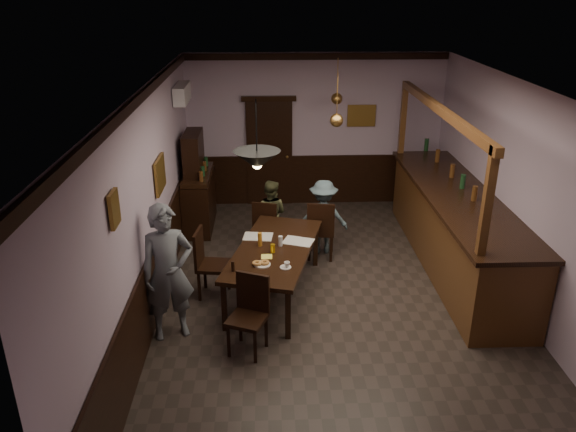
{
  "coord_description": "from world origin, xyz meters",
  "views": [
    {
      "loc": [
        -0.94,
        -6.78,
        4.23
      ],
      "look_at": [
        -0.66,
        0.53,
        1.15
      ],
      "focal_mm": 35.0,
      "sensor_mm": 36.0,
      "label": 1
    }
  ],
  "objects_px": {
    "coffee_cup": "(287,265)",
    "pendant_iron": "(257,160)",
    "chair_near": "(250,310)",
    "bar_counter": "(455,228)",
    "dining_table": "(274,252)",
    "soda_can": "(273,248)",
    "chair_far_left": "(266,225)",
    "person_standing": "(168,273)",
    "chair_far_right": "(321,228)",
    "person_seated_left": "(270,214)",
    "person_seated_right": "(323,217)",
    "pendant_brass_mid": "(337,120)",
    "chair_side": "(207,260)",
    "sideboard": "(198,190)",
    "pendant_brass_far": "(337,99)"
  },
  "relations": [
    {
      "from": "soda_can",
      "to": "pendant_iron",
      "type": "height_order",
      "value": "pendant_iron"
    },
    {
      "from": "chair_side",
      "to": "person_seated_left",
      "type": "distance_m",
      "value": 1.83
    },
    {
      "from": "coffee_cup",
      "to": "bar_counter",
      "type": "bearing_deg",
      "value": 42.6
    },
    {
      "from": "person_standing",
      "to": "person_seated_left",
      "type": "bearing_deg",
      "value": 43.64
    },
    {
      "from": "person_seated_right",
      "to": "pendant_iron",
      "type": "xyz_separation_m",
      "value": [
        -1.03,
        -2.16,
        1.65
      ]
    },
    {
      "from": "chair_side",
      "to": "pendant_brass_far",
      "type": "bearing_deg",
      "value": -30.01
    },
    {
      "from": "dining_table",
      "to": "pendant_brass_mid",
      "type": "bearing_deg",
      "value": 49.49
    },
    {
      "from": "person_seated_left",
      "to": "soda_can",
      "type": "height_order",
      "value": "person_seated_left"
    },
    {
      "from": "chair_far_right",
      "to": "chair_near",
      "type": "height_order",
      "value": "chair_far_right"
    },
    {
      "from": "sideboard",
      "to": "pendant_brass_far",
      "type": "xyz_separation_m",
      "value": [
        2.51,
        0.27,
        1.58
      ]
    },
    {
      "from": "chair_far_left",
      "to": "person_standing",
      "type": "distance_m",
      "value": 2.62
    },
    {
      "from": "chair_far_right",
      "to": "person_seated_right",
      "type": "height_order",
      "value": "person_seated_right"
    },
    {
      "from": "chair_near",
      "to": "person_seated_left",
      "type": "distance_m",
      "value": 2.91
    },
    {
      "from": "person_seated_right",
      "to": "soda_can",
      "type": "bearing_deg",
      "value": 66.92
    },
    {
      "from": "pendant_iron",
      "to": "chair_near",
      "type": "bearing_deg",
      "value": -103.41
    },
    {
      "from": "soda_can",
      "to": "pendant_iron",
      "type": "relative_size",
      "value": 0.15
    },
    {
      "from": "pendant_iron",
      "to": "pendant_brass_mid",
      "type": "xyz_separation_m",
      "value": [
        1.16,
        1.9,
        0.02
      ]
    },
    {
      "from": "chair_far_right",
      "to": "pendant_iron",
      "type": "relative_size",
      "value": 1.22
    },
    {
      "from": "chair_far_left",
      "to": "coffee_cup",
      "type": "bearing_deg",
      "value": 112.75
    },
    {
      "from": "dining_table",
      "to": "person_seated_right",
      "type": "bearing_deg",
      "value": 59.21
    },
    {
      "from": "bar_counter",
      "to": "sideboard",
      "type": "bearing_deg",
      "value": 158.16
    },
    {
      "from": "chair_near",
      "to": "person_standing",
      "type": "xyz_separation_m",
      "value": [
        -1.01,
        0.33,
        0.35
      ]
    },
    {
      "from": "dining_table",
      "to": "soda_can",
      "type": "relative_size",
      "value": 19.84
    },
    {
      "from": "bar_counter",
      "to": "person_standing",
      "type": "bearing_deg",
      "value": -157.02
    },
    {
      "from": "chair_near",
      "to": "bar_counter",
      "type": "relative_size",
      "value": 0.22
    },
    {
      "from": "dining_table",
      "to": "coffee_cup",
      "type": "bearing_deg",
      "value": -75.62
    },
    {
      "from": "chair_far_left",
      "to": "chair_near",
      "type": "height_order",
      "value": "chair_near"
    },
    {
      "from": "pendant_iron",
      "to": "pendant_brass_far",
      "type": "xyz_separation_m",
      "value": [
        1.36,
        3.55,
        0.02
      ]
    },
    {
      "from": "person_standing",
      "to": "soda_can",
      "type": "distance_m",
      "value": 1.54
    },
    {
      "from": "chair_far_right",
      "to": "person_seated_left",
      "type": "bearing_deg",
      "value": -23.65
    },
    {
      "from": "chair_far_left",
      "to": "sideboard",
      "type": "distance_m",
      "value": 1.71
    },
    {
      "from": "chair_side",
      "to": "person_seated_right",
      "type": "bearing_deg",
      "value": -45.16
    },
    {
      "from": "person_standing",
      "to": "coffee_cup",
      "type": "height_order",
      "value": "person_standing"
    },
    {
      "from": "dining_table",
      "to": "person_standing",
      "type": "height_order",
      "value": "person_standing"
    },
    {
      "from": "dining_table",
      "to": "person_seated_right",
      "type": "xyz_separation_m",
      "value": [
        0.83,
        1.39,
        -0.06
      ]
    },
    {
      "from": "sideboard",
      "to": "pendant_brass_far",
      "type": "height_order",
      "value": "pendant_brass_far"
    },
    {
      "from": "pendant_iron",
      "to": "pendant_brass_far",
      "type": "distance_m",
      "value": 3.81
    },
    {
      "from": "coffee_cup",
      "to": "bar_counter",
      "type": "height_order",
      "value": "bar_counter"
    },
    {
      "from": "coffee_cup",
      "to": "pendant_iron",
      "type": "height_order",
      "value": "pendant_iron"
    },
    {
      "from": "chair_far_left",
      "to": "person_seated_right",
      "type": "height_order",
      "value": "person_seated_right"
    },
    {
      "from": "person_standing",
      "to": "pendant_brass_far",
      "type": "bearing_deg",
      "value": 36.55
    },
    {
      "from": "chair_near",
      "to": "coffee_cup",
      "type": "bearing_deg",
      "value": 76.98
    },
    {
      "from": "dining_table",
      "to": "person_seated_left",
      "type": "bearing_deg",
      "value": 91.59
    },
    {
      "from": "pendant_brass_far",
      "to": "pendant_brass_mid",
      "type": "bearing_deg",
      "value": -96.89
    },
    {
      "from": "person_seated_left",
      "to": "sideboard",
      "type": "xyz_separation_m",
      "value": [
        -1.3,
        0.9,
        0.12
      ]
    },
    {
      "from": "chair_far_left",
      "to": "person_standing",
      "type": "relative_size",
      "value": 0.53
    },
    {
      "from": "chair_far_right",
      "to": "pendant_brass_far",
      "type": "relative_size",
      "value": 1.24
    },
    {
      "from": "pendant_brass_mid",
      "to": "sideboard",
      "type": "bearing_deg",
      "value": 148.99
    },
    {
      "from": "chair_side",
      "to": "person_seated_left",
      "type": "height_order",
      "value": "person_seated_left"
    },
    {
      "from": "coffee_cup",
      "to": "soda_can",
      "type": "distance_m",
      "value": 0.5
    }
  ]
}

